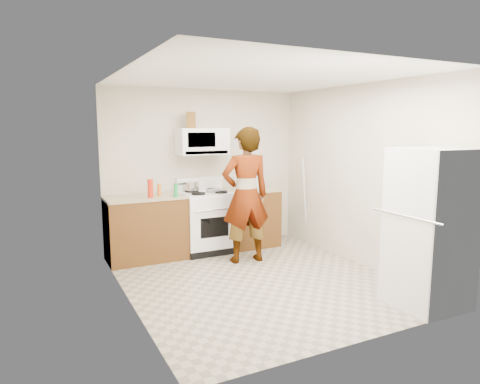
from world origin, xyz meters
TOP-DOWN VIEW (x-y plane):
  - floor at (0.00, 0.00)m, footprint 3.60×3.60m
  - back_wall at (0.00, 1.79)m, footprint 3.20×0.02m
  - right_wall at (1.59, 0.00)m, footprint 0.02×3.60m
  - cabinet_left at (-1.04, 1.49)m, footprint 1.12×0.62m
  - counter_left at (-1.04, 1.49)m, footprint 1.14×0.64m
  - cabinet_right at (0.68, 1.49)m, footprint 0.80×0.62m
  - counter_right at (0.68, 1.49)m, footprint 0.82×0.64m
  - gas_range at (-0.10, 1.48)m, footprint 0.76×0.65m
  - microwave at (-0.10, 1.61)m, footprint 0.76×0.38m
  - person at (0.22, 0.77)m, footprint 0.74×0.53m
  - fridge at (1.26, -1.48)m, footprint 0.71×0.71m
  - kettle at (0.90, 1.62)m, footprint 0.16×0.16m
  - jug at (-0.29, 1.58)m, footprint 0.18×0.18m
  - saucepan at (-0.27, 1.65)m, footprint 0.30×0.30m
  - tray at (0.02, 1.40)m, footprint 0.29×0.23m
  - bottle_spray at (-1.00, 1.33)m, footprint 0.08×0.08m
  - bottle_hot_sauce at (-0.84, 1.44)m, footprint 0.07×0.07m
  - bottle_green_cap at (-0.67, 1.22)m, footprint 0.06×0.06m
  - pot_lid at (-0.61, 1.34)m, footprint 0.26×0.26m
  - broom at (1.55, 1.22)m, footprint 0.27×0.19m

SIDE VIEW (x-z plane):
  - floor at x=0.00m, z-range 0.00..0.00m
  - cabinet_left at x=-1.04m, z-range 0.00..0.90m
  - cabinet_right at x=0.68m, z-range 0.00..0.90m
  - gas_range at x=-0.10m, z-range -0.08..1.05m
  - broom at x=1.55m, z-range 0.01..1.42m
  - fridge at x=1.26m, z-range 0.00..1.70m
  - counter_left at x=-1.04m, z-range 0.90..0.93m
  - counter_right at x=0.68m, z-range 0.90..0.93m
  - pot_lid at x=-0.61m, z-range 0.94..0.95m
  - tray at x=0.02m, z-range 0.93..0.98m
  - person at x=0.22m, z-range 0.00..1.92m
  - kettle at x=0.90m, z-range 0.94..1.10m
  - saucepan at x=-0.27m, z-range 0.95..1.08m
  - bottle_hot_sauce at x=-0.84m, z-range 0.94..1.10m
  - bottle_green_cap at x=-0.67m, z-range 0.94..1.13m
  - bottle_spray at x=-1.00m, z-range 0.94..1.19m
  - back_wall at x=0.00m, z-range 0.00..2.50m
  - right_wall at x=1.59m, z-range 0.00..2.50m
  - microwave at x=-0.10m, z-range 1.50..1.90m
  - jug at x=-0.29m, z-range 1.90..2.14m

